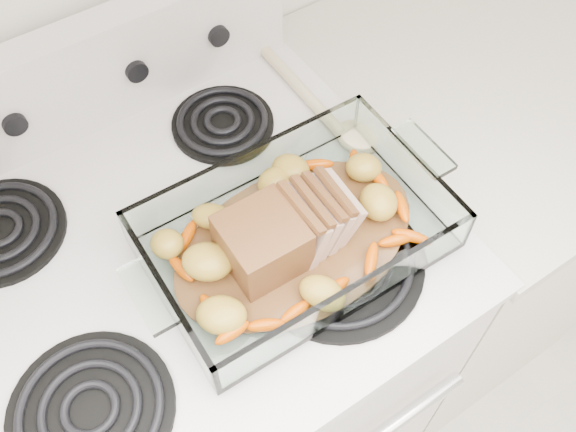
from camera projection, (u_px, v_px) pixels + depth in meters
electric_range at (201, 363)px, 1.31m from camera, size 0.78×0.70×1.12m
counter_right at (445, 217)px, 1.53m from camera, size 0.58×0.68×0.93m
baking_dish at (296, 236)px, 0.91m from camera, size 0.41×0.27×0.08m
pork_roast at (279, 235)px, 0.88m from camera, size 0.19×0.10×0.08m
roast_vegetables at (280, 218)px, 0.92m from camera, size 0.34×0.19×0.04m
wooden_spoon at (331, 115)px, 1.07m from camera, size 0.07×0.31×0.02m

